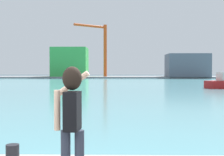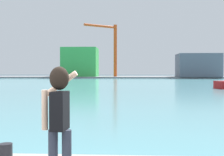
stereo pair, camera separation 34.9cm
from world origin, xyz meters
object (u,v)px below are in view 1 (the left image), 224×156
Objects in this scene: warehouse_left at (70,62)px; warehouse_right at (187,65)px; person_photographer at (72,113)px; port_crane at (102,45)px; harbor_bollard at (13,154)px.

warehouse_right is (35.03, -3.11, -1.05)m from warehouse_left.
person_photographer is 0.16× the size of warehouse_left.
person_photographer is 88.28m from warehouse_right.
warehouse_left reaches higher than person_photographer.
port_crane is (-4.14, 87.24, 8.41)m from person_photographer.
person_photographer is 1.87m from harbor_bollard.
warehouse_left is (-13.91, 88.81, 3.21)m from person_photographer.
port_crane reaches higher than warehouse_left.
person_photographer is at bearing -87.28° from port_crane.
port_crane reaches higher than warehouse_right.
harbor_bollard is 86.72m from port_crane.
harbor_bollard is at bearing -104.80° from warehouse_right.
person_photographer is 0.15× the size of warehouse_right.
warehouse_left is 11.17m from port_crane.
harbor_bollard is 87.58m from warehouse_right.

